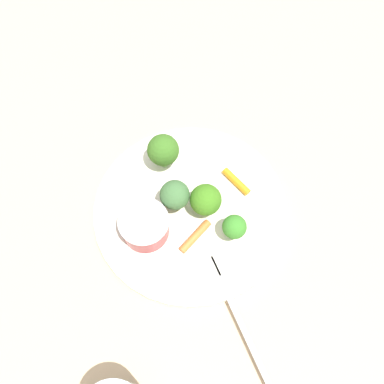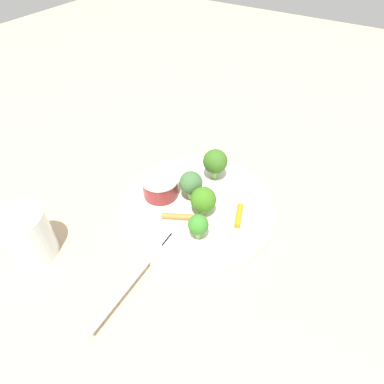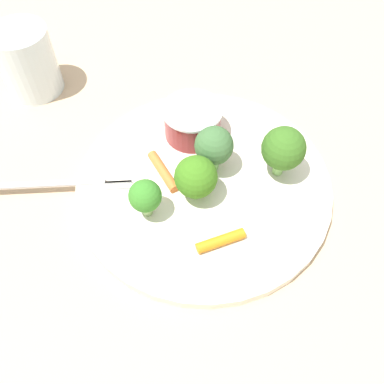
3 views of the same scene
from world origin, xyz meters
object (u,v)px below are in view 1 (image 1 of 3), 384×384
Objects in this scene: plate at (191,210)px; fork at (243,320)px; broccoli_floret_3 at (175,195)px; sauce_cup at (145,226)px; carrot_stick_0 at (195,236)px; broccoli_floret_0 at (206,200)px; broccoli_floret_2 at (163,150)px; broccoli_floret_1 at (234,227)px; carrot_stick_1 at (236,181)px.

fork is at bearing -88.57° from plate.
sauce_cup is at bearing -157.99° from broccoli_floret_3.
broccoli_floret_3 reaches higher than sauce_cup.
broccoli_floret_3 is 0.06m from carrot_stick_0.
broccoli_floret_2 is at bearing 106.95° from broccoli_floret_0.
carrot_stick_0 is at bearing 96.81° from fork.
broccoli_floret_0 reaches higher than sauce_cup.
broccoli_floret_3 is at bearing 22.01° from sauce_cup.
broccoli_floret_1 is (0.02, -0.05, -0.00)m from broccoli_floret_0.
broccoli_floret_2 is at bearing 56.34° from sauce_cup.
sauce_cup is 0.11m from broccoli_floret_2.
carrot_stick_1 reaches higher than plate.
broccoli_floret_0 is at bearing -73.05° from broccoli_floret_2.
plate is 4.42× the size of broccoli_floret_2.
sauce_cup is 0.15m from carrot_stick_1.
plate is at bearing -30.39° from broccoli_floret_3.
carrot_stick_0 is 0.30× the size of fork.
broccoli_floret_2 is 1.10× the size of broccoli_floret_3.
sauce_cup is 0.36× the size of fork.
fork is (0.01, -0.25, -0.04)m from broccoli_floret_2.
broccoli_floret_2 is (0.06, 0.09, 0.02)m from sauce_cup.
broccoli_floret_0 is 0.04m from broccoli_floret_3.
broccoli_floret_1 reaches higher than fork.
fork is at bearing -83.19° from carrot_stick_0.
carrot_stick_0 is 0.10m from carrot_stick_1.
fork is (0.02, -0.18, -0.03)m from broccoli_floret_3.
broccoli_floret_0 is 0.09m from broccoli_floret_2.
broccoli_floret_1 is 0.96× the size of carrot_stick_1.
broccoli_floret_0 reaches higher than fork.
broccoli_floret_1 is at bearing -50.83° from broccoli_floret_3.
broccoli_floret_3 is at bearing 97.27° from fork.
broccoli_floret_2 reaches higher than carrot_stick_1.
plate is at bearing 152.86° from broccoli_floret_0.
carrot_stick_1 is (0.09, 0.06, 0.00)m from carrot_stick_0.
carrot_stick_1 is 0.26× the size of fork.
broccoli_floret_3 is at bearing -178.95° from carrot_stick_1.
broccoli_floret_3 is (-0.04, 0.02, 0.00)m from broccoli_floret_0.
broccoli_floret_0 is at bearing 49.89° from carrot_stick_0.
broccoli_floret_2 reaches higher than broccoli_floret_1.
broccoli_floret_3 reaches higher than fork.
broccoli_floret_2 is (-0.05, 0.14, 0.01)m from broccoli_floret_1.
broccoli_floret_3 is (-0.06, 0.07, 0.01)m from broccoli_floret_1.
sauce_cup reaches higher than fork.
broccoli_floret_1 is 0.09m from broccoli_floret_3.
broccoli_floret_1 reaches higher than carrot_stick_1.
broccoli_floret_2 reaches higher than carrot_stick_0.
broccoli_floret_1 is 0.12m from fork.
broccoli_floret_0 is 0.07m from carrot_stick_1.
plate is 0.07m from sauce_cup.
fork is (0.07, -0.16, -0.02)m from sauce_cup.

